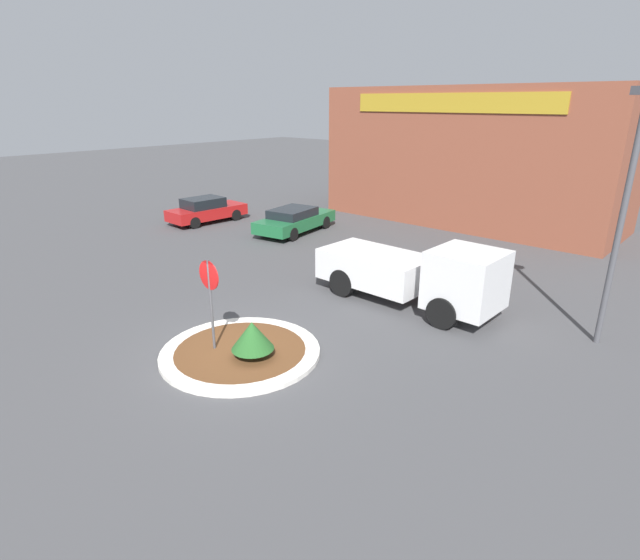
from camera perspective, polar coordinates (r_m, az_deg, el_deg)
The scene contains 9 objects.
ground_plane at distance 13.54m, azimuth -9.05°, elevation -8.35°, with size 120.00×120.00×0.00m, color #474749.
traffic_island at distance 13.51m, azimuth -9.06°, elevation -8.11°, with size 4.21×4.21×0.13m.
stop_sign at distance 13.01m, azimuth -12.47°, elevation -1.00°, with size 0.77×0.07×2.59m.
island_shrub at distance 12.82m, azimuth -7.76°, elevation -6.30°, with size 1.09×1.09×0.97m.
utility_truck at distance 16.35m, azimuth 10.66°, elevation 0.74°, with size 6.20×2.21×2.19m.
storefront_building at distance 28.93m, azimuth 17.07°, elevation 13.40°, with size 15.40×6.07×7.06m.
parked_sedan_green at distance 25.47m, azimuth -2.90°, elevation 6.90°, with size 2.65×5.00×1.26m.
parked_sedan_red at distance 28.34m, azimuth -12.88°, elevation 7.81°, with size 1.89×4.35×1.37m.
light_pole at distance 14.87m, azimuth 31.49°, elevation 7.47°, with size 0.70×0.30×6.66m.
Camera 1 is at (9.42, -7.38, 6.33)m, focal length 28.00 mm.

